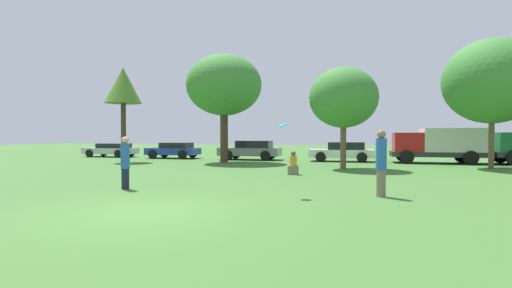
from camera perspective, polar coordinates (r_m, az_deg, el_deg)
name	(u,v)px	position (r m, az deg, el deg)	size (l,w,h in m)	color
ground_plane	(144,212)	(9.07, -16.40, -9.64)	(120.00, 120.00, 0.00)	#3D6B2D
person_thrower	(125,162)	(12.85, -18.92, -2.55)	(0.28, 0.28, 1.67)	#191E33
person_catcher	(381,162)	(11.20, 18.17, -2.58)	(0.30, 0.30, 1.87)	#726651
frisbee	(283,125)	(10.84, 4.00, 2.82)	(0.30, 0.28, 0.16)	#19B2D8
bystander_sitting	(293,165)	(16.80, 5.57, -3.10)	(0.42, 0.35, 1.04)	#726651
tree_0	(123,87)	(26.25, -19.21, 8.10)	(2.32, 2.32, 6.10)	#473323
tree_1	(224,85)	(24.62, -4.80, 8.70)	(4.79, 4.79, 6.86)	#473323
tree_2	(343,98)	(20.16, 12.91, 6.72)	(3.49, 3.49, 5.19)	brown
tree_3	(492,81)	(23.12, 31.77, 7.95)	(4.77, 4.77, 6.64)	brown
parked_car_silver	(111,150)	(32.52, -20.76, -0.79)	(4.21, 2.10, 1.07)	#B2B2B7
parked_car_blue	(174,150)	(29.15, -12.14, -0.86)	(3.90, 2.17, 1.18)	#1E389E
parked_car_grey	(251,150)	(26.83, -0.74, -0.85)	(4.37, 2.18, 1.34)	slate
parked_car_white	(343,151)	(25.69, 12.82, -1.07)	(4.23, 2.01, 1.27)	silver
delivery_truck_red	(439,144)	(26.08, 25.65, 0.02)	(5.70, 2.54, 2.15)	#2D2D33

